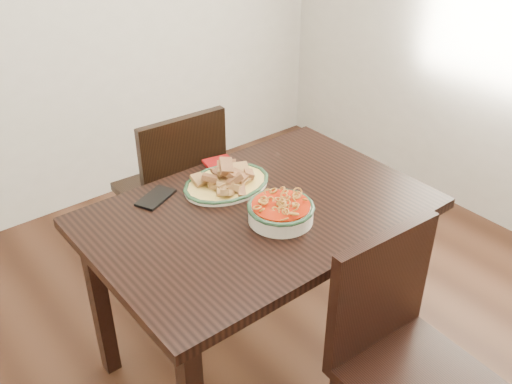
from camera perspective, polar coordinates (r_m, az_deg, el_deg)
floor at (r=2.49m, az=1.15°, el=-17.96°), size 3.50×3.50×0.00m
dining_table at (r=2.14m, az=0.34°, el=-3.77°), size 1.23×0.82×0.75m
chair_far at (r=2.73m, az=-8.06°, el=0.59°), size 0.44×0.44×0.89m
chair_near at (r=1.96m, az=14.08°, el=-14.88°), size 0.44×0.44×0.89m
fish_plate at (r=2.20m, az=-2.98°, el=1.59°), size 0.35×0.27×0.11m
noodle_bowl at (r=2.00m, az=2.50°, el=-1.78°), size 0.24×0.24×0.08m
smartphone at (r=2.17m, az=-10.00°, el=-0.56°), size 0.18×0.14×0.01m
napkin at (r=2.37m, az=-3.73°, el=2.94°), size 0.13×0.12×0.01m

